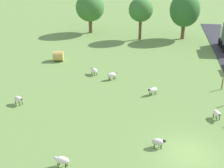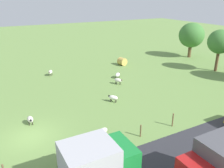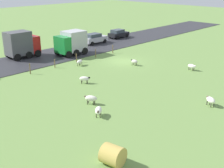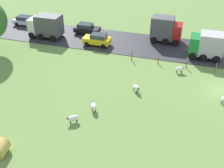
# 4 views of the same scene
# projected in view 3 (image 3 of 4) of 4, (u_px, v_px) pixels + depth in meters

# --- Properties ---
(ground_plane) EXTENTS (160.00, 160.00, 0.00)m
(ground_plane) POSITION_uv_depth(u_px,v_px,m) (123.00, 61.00, 38.95)
(ground_plane) COLOR #6B8E47
(road_strip) EXTENTS (8.00, 80.00, 0.06)m
(road_strip) POSITION_uv_depth(u_px,v_px,m) (78.00, 50.00, 44.96)
(road_strip) COLOR #2D2D33
(road_strip) RESTS_ON ground_plane
(sheep_0) EXTENTS (1.20, 0.99, 0.81)m
(sheep_0) POSITION_uv_depth(u_px,v_px,m) (91.00, 98.00, 25.69)
(sheep_0) COLOR silver
(sheep_0) RESTS_ON ground_plane
(sheep_1) EXTENTS (1.03, 0.53, 0.74)m
(sheep_1) POSITION_uv_depth(u_px,v_px,m) (134.00, 62.00, 37.12)
(sheep_1) COLOR beige
(sheep_1) RESTS_ON ground_plane
(sheep_2) EXTENTS (0.78, 1.15, 0.75)m
(sheep_2) POSITION_uv_depth(u_px,v_px,m) (80.00, 62.00, 37.01)
(sheep_2) COLOR white
(sheep_2) RESTS_ON ground_plane
(sheep_3) EXTENTS (1.10, 1.03, 0.76)m
(sheep_3) POSITION_uv_depth(u_px,v_px,m) (85.00, 79.00, 30.75)
(sheep_3) COLOR white
(sheep_3) RESTS_ON ground_plane
(sheep_4) EXTENTS (1.11, 0.56, 0.76)m
(sheep_4) POSITION_uv_depth(u_px,v_px,m) (192.00, 66.00, 35.06)
(sheep_4) COLOR white
(sheep_4) RESTS_ON ground_plane
(sheep_5) EXTENTS (1.16, 0.95, 0.81)m
(sheep_5) POSITION_uv_depth(u_px,v_px,m) (211.00, 100.00, 25.34)
(sheep_5) COLOR silver
(sheep_5) RESTS_ON ground_plane
(sheep_6) EXTENTS (1.10, 1.15, 0.75)m
(sheep_6) POSITION_uv_depth(u_px,v_px,m) (98.00, 111.00, 23.49)
(sheep_6) COLOR white
(sheep_6) RESTS_ON ground_plane
(hay_bale_0) EXTENTS (1.44, 1.44, 1.25)m
(hay_bale_0) POSITION_uv_depth(u_px,v_px,m) (113.00, 155.00, 17.34)
(hay_bale_0) COLOR tan
(hay_bale_0) RESTS_ON ground_plane
(fence_post_0) EXTENTS (0.12, 0.12, 1.22)m
(fence_post_0) POSITION_uv_depth(u_px,v_px,m) (113.00, 49.00, 43.03)
(fence_post_0) COLOR brown
(fence_post_0) RESTS_ON ground_plane
(fence_post_1) EXTENTS (0.12, 0.12, 1.18)m
(fence_post_1) POSITION_uv_depth(u_px,v_px,m) (96.00, 53.00, 40.71)
(fence_post_1) COLOR brown
(fence_post_1) RESTS_ON ground_plane
(fence_post_2) EXTENTS (0.12, 0.12, 1.16)m
(fence_post_2) POSITION_uv_depth(u_px,v_px,m) (76.00, 58.00, 38.39)
(fence_post_2) COLOR brown
(fence_post_2) RESTS_ON ground_plane
(fence_post_3) EXTENTS (0.12, 0.12, 1.09)m
(fence_post_3) POSITION_uv_depth(u_px,v_px,m) (55.00, 63.00, 36.08)
(fence_post_3) COLOR brown
(fence_post_3) RESTS_ON ground_plane
(fence_post_4) EXTENTS (0.12, 0.12, 1.27)m
(fence_post_4) POSITION_uv_depth(u_px,v_px,m) (30.00, 69.00, 33.73)
(fence_post_4) COLOR brown
(fence_post_4) RESTS_ON ground_plane
(truck_1) EXTENTS (2.65, 4.31, 3.62)m
(truck_1) POSITION_uv_depth(u_px,v_px,m) (22.00, 44.00, 40.10)
(truck_1) COLOR #B21919
(truck_1) RESTS_ON road_strip
(truck_2) EXTENTS (2.80, 4.11, 3.31)m
(truck_2) POSITION_uv_depth(u_px,v_px,m) (71.00, 42.00, 41.69)
(truck_2) COLOR #197F33
(truck_2) RESTS_ON road_strip
(car_1) EXTENTS (2.10, 4.38, 1.67)m
(car_1) POSITION_uv_depth(u_px,v_px,m) (94.00, 38.00, 49.03)
(car_1) COLOR #B7B7BC
(car_1) RESTS_ON road_strip
(car_4) EXTENTS (2.02, 3.96, 1.52)m
(car_4) POSITION_uv_depth(u_px,v_px,m) (118.00, 33.00, 53.65)
(car_4) COLOR black
(car_4) RESTS_ON road_strip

